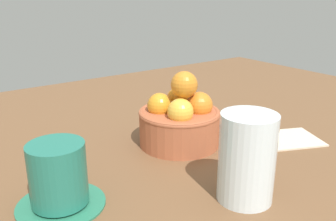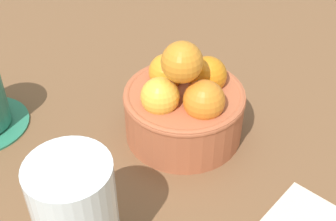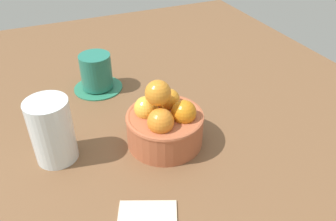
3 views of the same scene
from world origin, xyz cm
name	(u,v)px [view 1 (image 1 of 3)]	position (x,y,z in cm)	size (l,w,h in cm)	color
ground_plane	(179,154)	(0.00, 0.00, -2.14)	(146.55, 111.47, 4.27)	brown
terracotta_bowl	(180,120)	(0.06, -0.07, 4.66)	(14.49, 14.49, 13.66)	#AD5938
coffee_cup	(59,178)	(-24.57, -6.96, 3.97)	(11.48, 11.48, 8.70)	#2A7759
water_glass	(247,158)	(-3.86, -19.56, 5.99)	(7.43, 7.43, 11.98)	silver
folded_napkin	(288,138)	(17.61, -10.36, 0.30)	(11.19, 8.89, 0.60)	beige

